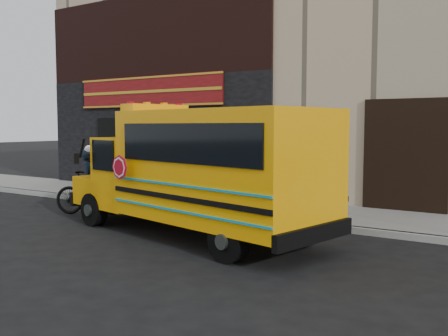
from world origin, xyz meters
The scene contains 7 objects.
ground centered at (0.00, 0.00, 0.00)m, with size 120.00×120.00×0.00m, color black.
curb centered at (0.00, 2.60, 0.07)m, with size 40.00×0.20×0.15m, color #989993.
sidewalk centered at (0.00, 4.10, 0.07)m, with size 40.00×3.00×0.15m, color slate.
building centered at (-0.04, 10.45, 6.13)m, with size 20.00×10.70×12.00m.
school_bus centered at (0.97, 0.30, 1.51)m, with size 7.20×3.57×2.92m.
bicycle centered at (-3.22, 1.00, 0.60)m, with size 0.57×2.01×1.21m, color black.
cyclist centered at (-3.25, 1.01, 0.87)m, with size 0.64×0.42×1.74m, color black.
Camera 1 is at (7.14, -8.34, 2.43)m, focal length 40.00 mm.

